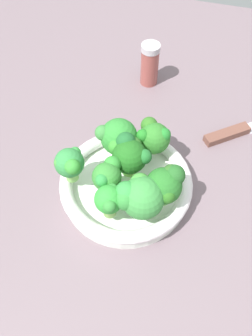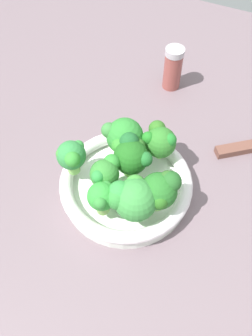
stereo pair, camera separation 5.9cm
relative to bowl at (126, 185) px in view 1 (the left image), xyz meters
The scene contains 12 objects.
ground_plane 4.10cm from the bowl, 132.86° to the left, with size 130.00×130.00×2.50cm, color slate.
bowl is the anchor object (origin of this frame).
broccoli_floret_0 9.71cm from the bowl, 71.35° to the left, with size 6.06×5.89×7.33cm.
broccoli_floret_1 8.37cm from the bowl, 150.65° to the right, with size 7.21×7.17×7.21cm.
broccoli_floret_2 6.57cm from the bowl, behind, with size 6.42×6.62×7.22cm.
broccoli_floret_3 7.14cm from the bowl, 35.81° to the right, with size 5.92×4.73×6.51cm.
broccoli_floret_4 8.86cm from the bowl, 32.58° to the left, with size 6.79×7.74×7.27cm.
broccoli_floret_5 9.68cm from the bowl, 157.68° to the left, with size 6.04×5.76×6.10cm.
broccoli_floret_6 9.30cm from the bowl, ahead, with size 4.95×4.49×6.40cm.
broccoli_floret_7 10.99cm from the bowl, 74.88° to the right, with size 5.34×4.91×6.67cm.
knife 28.61cm from the bowl, 136.29° to the left, with size 18.24×22.46×1.50cm.
pepper_shaker 29.83cm from the bowl, behind, with size 4.05×4.05×9.73cm.
Camera 1 is at (34.63, 7.32, 54.72)cm, focal length 38.40 mm.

